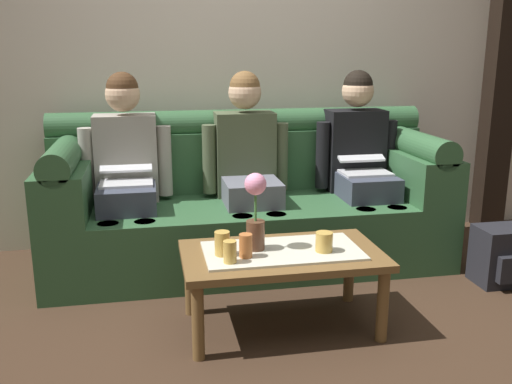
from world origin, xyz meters
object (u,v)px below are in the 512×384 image
cup_near_left (246,246)px  backpack_right (503,256)px  coffee_table (282,261)px  cup_far_center (230,252)px  cup_near_right (324,242)px  cup_far_left (222,243)px  couch (248,206)px  person_left (126,166)px  person_right (360,158)px  flower_vase (255,210)px  person_middle (248,162)px

cup_near_left → backpack_right: (1.60, 0.34, -0.29)m
coffee_table → cup_far_center: size_ratio=9.39×
cup_near_right → backpack_right: (1.22, 0.34, -0.29)m
cup_far_left → cup_near_right: bearing=-4.8°
cup_near_right → cup_far_center: size_ratio=0.92×
coffee_table → backpack_right: 1.45m
couch → cup_near_left: size_ratio=22.17×
cup_far_left → person_left: bearing=115.5°
person_right → cup_far_center: size_ratio=11.83×
flower_vase → cup_near_right: (0.32, -0.09, -0.15)m
person_left → flower_vase: size_ratio=3.23×
person_left → flower_vase: person_left is taller
person_middle → coffee_table: size_ratio=1.26×
person_right → backpack_right: bearing=-45.6°
coffee_table → flower_vase: 0.29m
coffee_table → cup_near_left: 0.23m
flower_vase → cup_near_right: bearing=-16.0°
person_left → backpack_right: 2.31m
couch → person_middle: (0.00, -0.00, 0.29)m
couch → coffee_table: couch is taller
flower_vase → person_middle: bearing=82.2°
couch → person_left: person_left is taller
backpack_right → couch: bearing=154.5°
cup_far_left → backpack_right: cup_far_left is taller
cup_near_left → cup_far_center: size_ratio=1.08×
person_left → cup_near_left: (0.56, -1.01, -0.19)m
person_right → cup_near_left: 1.40m
backpack_right → person_middle: bearing=154.6°
couch → person_right: size_ratio=2.03×
flower_vase → cup_near_left: flower_vase is taller
flower_vase → backpack_right: 1.61m
person_left → cup_far_center: 1.19m
person_middle → cup_near_right: size_ratio=12.90×
cup_near_left → cup_far_left: cup_far_left is taller
person_left → flower_vase: (0.63, -0.91, -0.05)m
cup_near_right → cup_far_center: cup_far_center is taller
person_right → cup_near_left: person_right is taller
cup_near_right → cup_far_left: size_ratio=0.82×
flower_vase → cup_far_left: size_ratio=3.27×
cup_far_left → couch: bearing=73.1°
flower_vase → cup_far_center: size_ratio=3.66×
backpack_right → cup_far_center: bearing=-166.7°
person_left → cup_far_center: bearing=-65.7°
couch → flower_vase: 0.96m
person_left → cup_far_left: 1.08m
person_right → person_middle: bearing=180.0°
cup_near_left → cup_far_center: bearing=-146.1°
backpack_right → flower_vase: bearing=-170.9°
person_left → coffee_table: (0.75, -0.95, -0.31)m
person_middle → backpack_right: bearing=-25.4°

